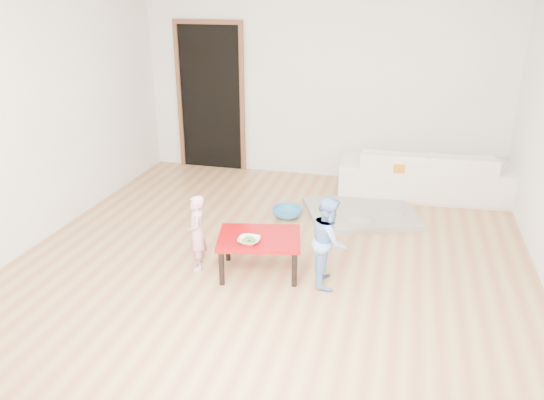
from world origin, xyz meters
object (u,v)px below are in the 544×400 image
at_px(sofa, 424,172).
at_px(basin, 287,213).
at_px(child_pink, 197,233).
at_px(child_blue, 329,241).
at_px(red_table, 260,254).
at_px(bowl, 249,241).

relative_size(sofa, basin, 5.94).
distance_m(child_pink, child_blue, 1.25).
xyz_separation_m(child_pink, child_blue, (1.24, 0.05, 0.05)).
distance_m(sofa, child_blue, 2.65).
height_order(red_table, bowl, bowl).
distance_m(bowl, child_blue, 0.71).
xyz_separation_m(sofa, basin, (-1.54, -1.16, -0.26)).
xyz_separation_m(child_pink, basin, (0.56, 1.39, -0.31)).
relative_size(red_table, child_blue, 0.91).
xyz_separation_m(child_blue, basin, (-0.69, 1.35, -0.36)).
xyz_separation_m(sofa, child_blue, (-0.86, -2.51, 0.10)).
height_order(child_blue, basin, child_blue).
distance_m(child_blue, basin, 1.56).
bearing_deg(sofa, bowl, 55.89).
bearing_deg(basin, child_blue, -63.02).
distance_m(bowl, child_pink, 0.56).
height_order(sofa, bowl, sofa).
height_order(red_table, child_pink, child_pink).
relative_size(sofa, red_table, 2.83).
xyz_separation_m(red_table, basin, (-0.04, 1.34, -0.13)).
height_order(sofa, child_pink, child_pink).
bearing_deg(bowl, child_blue, 11.72).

